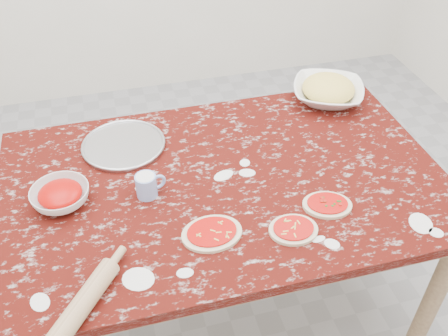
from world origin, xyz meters
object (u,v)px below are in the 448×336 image
pizza_tray (124,145)px  cheese_bowl (328,93)px  sauce_bowl (61,196)px  flour_mug (147,185)px  worktable (224,195)px  rolling_pin (82,305)px

pizza_tray → cheese_bowl: bearing=6.9°
sauce_bowl → flour_mug: 0.29m
flour_mug → cheese_bowl: bearing=25.5°
worktable → pizza_tray: bearing=139.4°
cheese_bowl → flour_mug: size_ratio=2.82×
sauce_bowl → rolling_pin: (0.05, -0.46, -0.00)m
cheese_bowl → flour_mug: 0.95m
sauce_bowl → rolling_pin: sauce_bowl is taller
pizza_tray → rolling_pin: bearing=-104.5°
worktable → cheese_bowl: (0.58, 0.39, 0.12)m
worktable → sauce_bowl: sauce_bowl is taller
worktable → rolling_pin: (-0.52, -0.44, 0.11)m
sauce_bowl → flour_mug: (0.29, -0.03, 0.01)m
worktable → pizza_tray: 0.45m
worktable → cheese_bowl: size_ratio=5.24×
pizza_tray → rolling_pin: rolling_pin is taller
pizza_tray → worktable: bearing=-40.6°
cheese_bowl → rolling_pin: (-1.10, -0.83, -0.01)m
sauce_bowl → pizza_tray: bearing=48.0°
sauce_bowl → worktable: bearing=-2.1°
worktable → flour_mug: bearing=-177.2°
pizza_tray → rolling_pin: (-0.19, -0.72, 0.02)m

